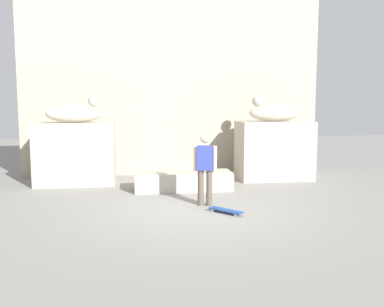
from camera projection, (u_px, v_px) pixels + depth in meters
ground_plane at (196, 212)px, 9.11m from camera, size 40.00×40.00×0.00m
facade_wall at (173, 75)px, 13.93m from camera, size 9.70×0.60×6.53m
pedestal_left at (76, 153)px, 12.25m from camera, size 2.23×1.28×1.79m
pedestal_right at (274, 150)px, 13.07m from camera, size 2.23×1.28×1.79m
statue_reclining_left at (76, 113)px, 12.13m from camera, size 1.66×0.79×0.78m
statue_reclining_right at (274, 112)px, 12.93m from camera, size 1.62×0.62×0.78m
ledge_block at (183, 181)px, 11.46m from camera, size 2.61×0.89×0.49m
skater at (205, 166)px, 9.64m from camera, size 0.52×0.30×1.67m
skateboard at (226, 210)px, 9.03m from camera, size 0.68×0.73×0.08m
bottle_brown at (212, 167)px, 11.49m from camera, size 0.07×0.07×0.28m
bottle_green at (210, 169)px, 11.20m from camera, size 0.07×0.07×0.27m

